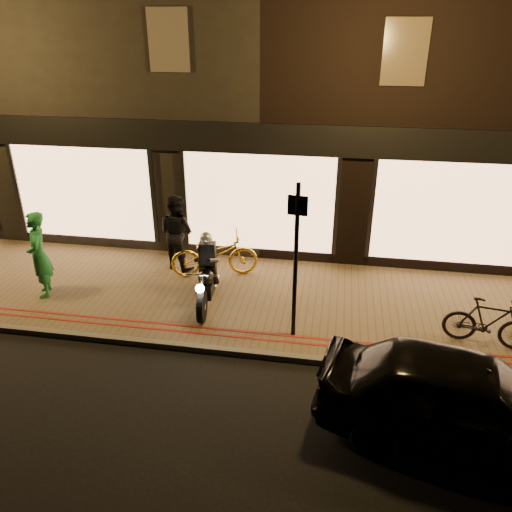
{
  "coord_description": "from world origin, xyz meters",
  "views": [
    {
      "loc": [
        1.85,
        -7.31,
        5.53
      ],
      "look_at": [
        0.25,
        2.03,
        1.1
      ],
      "focal_mm": 35.0,
      "sensor_mm": 36.0,
      "label": 1
    }
  ],
  "objects_px": {
    "motorcycle": "(207,278)",
    "sign_post": "(296,255)",
    "bicycle_gold": "(214,255)",
    "person_green": "(39,255)",
    "parked_car": "(465,401)"
  },
  "relations": [
    {
      "from": "sign_post",
      "to": "parked_car",
      "type": "relative_size",
      "value": 0.72
    },
    {
      "from": "motorcycle",
      "to": "bicycle_gold",
      "type": "bearing_deg",
      "value": 92.05
    },
    {
      "from": "sign_post",
      "to": "parked_car",
      "type": "distance_m",
      "value": 3.56
    },
    {
      "from": "motorcycle",
      "to": "person_green",
      "type": "distance_m",
      "value": 3.64
    },
    {
      "from": "sign_post",
      "to": "person_green",
      "type": "xyz_separation_m",
      "value": [
        -5.52,
        0.65,
        -0.73
      ]
    },
    {
      "from": "parked_car",
      "to": "sign_post",
      "type": "bearing_deg",
      "value": 61.76
    },
    {
      "from": "sign_post",
      "to": "bicycle_gold",
      "type": "bearing_deg",
      "value": 133.77
    },
    {
      "from": "motorcycle",
      "to": "sign_post",
      "type": "height_order",
      "value": "sign_post"
    },
    {
      "from": "motorcycle",
      "to": "person_green",
      "type": "relative_size",
      "value": 1.02
    },
    {
      "from": "bicycle_gold",
      "to": "person_green",
      "type": "distance_m",
      "value": 3.79
    },
    {
      "from": "sign_post",
      "to": "parked_car",
      "type": "xyz_separation_m",
      "value": [
        2.63,
        -2.14,
        -1.09
      ]
    },
    {
      "from": "bicycle_gold",
      "to": "person_green",
      "type": "relative_size",
      "value": 1.06
    },
    {
      "from": "sign_post",
      "to": "bicycle_gold",
      "type": "relative_size",
      "value": 1.49
    },
    {
      "from": "motorcycle",
      "to": "parked_car",
      "type": "height_order",
      "value": "motorcycle"
    },
    {
      "from": "sign_post",
      "to": "bicycle_gold",
      "type": "distance_m",
      "value": 3.21
    }
  ]
}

